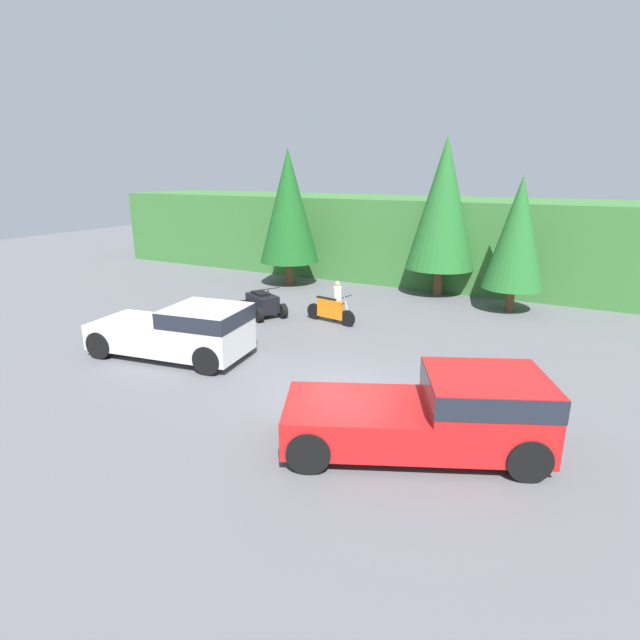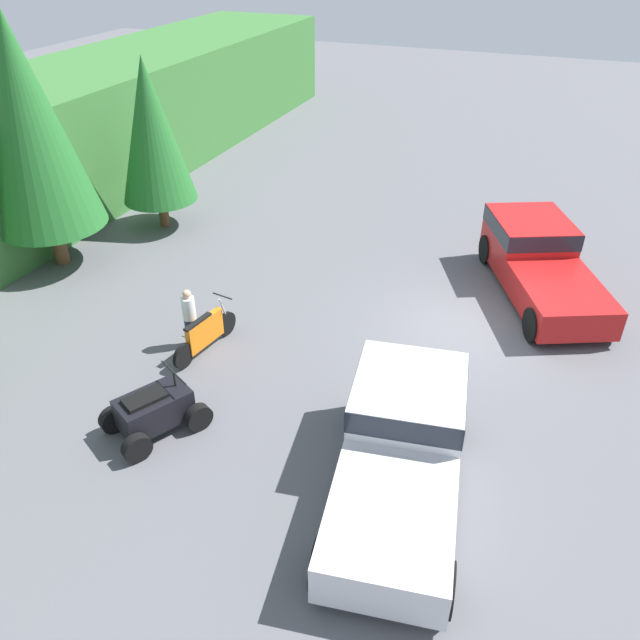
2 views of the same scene
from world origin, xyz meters
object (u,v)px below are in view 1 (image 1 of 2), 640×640
at_px(pickup_truck_red, 439,411).
at_px(rider_person, 337,299).
at_px(dirt_bike, 331,310).
at_px(pickup_truck_second, 183,330).
at_px(quad_atv, 263,304).

bearing_deg(pickup_truck_red, rider_person, 104.27).
xyz_separation_m(pickup_truck_red, dirt_bike, (-6.32, 7.35, -0.44)).
relative_size(pickup_truck_second, quad_atv, 2.26).
height_order(pickup_truck_second, dirt_bike, pickup_truck_second).
height_order(pickup_truck_second, quad_atv, pickup_truck_second).
distance_m(pickup_truck_red, rider_person, 9.99).
relative_size(pickup_truck_red, quad_atv, 2.44).
bearing_deg(quad_atv, pickup_truck_red, -7.80).
relative_size(pickup_truck_second, dirt_bike, 2.36).
xyz_separation_m(quad_atv, rider_person, (2.99, 0.92, 0.37)).
xyz_separation_m(dirt_bike, rider_person, (0.07, 0.44, 0.38)).
distance_m(dirt_bike, quad_atv, 2.95).
bearing_deg(pickup_truck_second, quad_atv, 87.33).
bearing_deg(dirt_bike, quad_atv, -160.77).
bearing_deg(rider_person, pickup_truck_second, -109.04).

